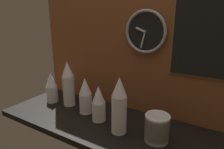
{
  "coord_description": "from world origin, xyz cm",
  "views": [
    {
      "loc": [
        59.16,
        -98.86,
        67.66
      ],
      "look_at": [
        -4.0,
        4.0,
        31.48
      ],
      "focal_mm": 32.0,
      "sensor_mm": 36.0,
      "label": 1
    }
  ],
  "objects_px": {
    "cup_stack_center": "(99,103)",
    "cup_stack_far_left": "(52,87)",
    "wall_clock": "(146,32)",
    "menu_board": "(213,37)",
    "cup_stack_center_left": "(85,96)",
    "bowl_stack_right": "(157,127)",
    "cup_stack_center_right": "(119,105)",
    "cup_stack_left": "(68,84)"
  },
  "relations": [
    {
      "from": "cup_stack_center",
      "to": "cup_stack_far_left",
      "type": "bearing_deg",
      "value": 174.27
    },
    {
      "from": "wall_clock",
      "to": "menu_board",
      "type": "xyz_separation_m",
      "value": [
        0.39,
        0.01,
        -0.01
      ]
    },
    {
      "from": "cup_stack_far_left",
      "to": "wall_clock",
      "type": "xyz_separation_m",
      "value": [
        0.7,
        0.2,
        0.45
      ]
    },
    {
      "from": "wall_clock",
      "to": "cup_stack_center_left",
      "type": "bearing_deg",
      "value": -148.82
    },
    {
      "from": "bowl_stack_right",
      "to": "menu_board",
      "type": "relative_size",
      "value": 0.32
    },
    {
      "from": "menu_board",
      "to": "cup_stack_center_left",
      "type": "bearing_deg",
      "value": -163.55
    },
    {
      "from": "cup_stack_center_right",
      "to": "cup_stack_left",
      "type": "distance_m",
      "value": 0.53
    },
    {
      "from": "cup_stack_center",
      "to": "bowl_stack_right",
      "type": "distance_m",
      "value": 0.41
    },
    {
      "from": "bowl_stack_right",
      "to": "wall_clock",
      "type": "distance_m",
      "value": 0.59
    },
    {
      "from": "cup_stack_center",
      "to": "cup_stack_center_left",
      "type": "bearing_deg",
      "value": 163.8
    },
    {
      "from": "cup_stack_left",
      "to": "bowl_stack_right",
      "type": "distance_m",
      "value": 0.75
    },
    {
      "from": "menu_board",
      "to": "cup_stack_left",
      "type": "bearing_deg",
      "value": -168.81
    },
    {
      "from": "cup_stack_center_left",
      "to": "cup_stack_center",
      "type": "bearing_deg",
      "value": -16.2
    },
    {
      "from": "cup_stack_center_right",
      "to": "cup_stack_left",
      "type": "height_order",
      "value": "same"
    },
    {
      "from": "menu_board",
      "to": "cup_stack_far_left",
      "type": "bearing_deg",
      "value": -169.08
    },
    {
      "from": "cup_stack_left",
      "to": "bowl_stack_right",
      "type": "bearing_deg",
      "value": -6.98
    },
    {
      "from": "cup_stack_center_right",
      "to": "menu_board",
      "type": "xyz_separation_m",
      "value": [
        0.41,
        0.31,
        0.39
      ]
    },
    {
      "from": "cup_stack_center",
      "to": "wall_clock",
      "type": "relative_size",
      "value": 0.86
    },
    {
      "from": "cup_stack_center_left",
      "to": "bowl_stack_right",
      "type": "height_order",
      "value": "cup_stack_center_left"
    },
    {
      "from": "cup_stack_left",
      "to": "bowl_stack_right",
      "type": "height_order",
      "value": "cup_stack_left"
    },
    {
      "from": "cup_stack_left",
      "to": "cup_stack_center_right",
      "type": "bearing_deg",
      "value": -13.81
    },
    {
      "from": "cup_stack_far_left",
      "to": "cup_stack_left",
      "type": "bearing_deg",
      "value": 9.36
    },
    {
      "from": "cup_stack_center",
      "to": "bowl_stack_right",
      "type": "xyz_separation_m",
      "value": [
        0.4,
        -0.01,
        -0.04
      ]
    },
    {
      "from": "cup_stack_far_left",
      "to": "cup_stack_center_left",
      "type": "xyz_separation_m",
      "value": [
        0.35,
        -0.01,
        0.01
      ]
    },
    {
      "from": "cup_stack_center_left",
      "to": "cup_stack_left",
      "type": "relative_size",
      "value": 0.75
    },
    {
      "from": "cup_stack_center_left",
      "to": "menu_board",
      "type": "bearing_deg",
      "value": 16.45
    },
    {
      "from": "cup_stack_far_left",
      "to": "cup_stack_left",
      "type": "xyz_separation_m",
      "value": [
        0.16,
        0.03,
        0.05
      ]
    },
    {
      "from": "bowl_stack_right",
      "to": "menu_board",
      "type": "height_order",
      "value": "menu_board"
    },
    {
      "from": "wall_clock",
      "to": "menu_board",
      "type": "bearing_deg",
      "value": 1.3
    },
    {
      "from": "cup_stack_center_left",
      "to": "menu_board",
      "type": "height_order",
      "value": "menu_board"
    },
    {
      "from": "cup_stack_center_left",
      "to": "cup_stack_left",
      "type": "distance_m",
      "value": 0.2
    },
    {
      "from": "cup_stack_center_left",
      "to": "cup_stack_left",
      "type": "bearing_deg",
      "value": 169.91
    },
    {
      "from": "cup_stack_center_right",
      "to": "wall_clock",
      "type": "xyz_separation_m",
      "value": [
        0.02,
        0.3,
        0.4
      ]
    },
    {
      "from": "cup_stack_center_right",
      "to": "menu_board",
      "type": "distance_m",
      "value": 0.65
    },
    {
      "from": "cup_stack_center_left",
      "to": "wall_clock",
      "type": "distance_m",
      "value": 0.6
    },
    {
      "from": "cup_stack_center_right",
      "to": "bowl_stack_right",
      "type": "height_order",
      "value": "cup_stack_center_right"
    },
    {
      "from": "cup_stack_left",
      "to": "menu_board",
      "type": "distance_m",
      "value": 1.02
    },
    {
      "from": "bowl_stack_right",
      "to": "cup_stack_far_left",
      "type": "bearing_deg",
      "value": 175.91
    },
    {
      "from": "bowl_stack_right",
      "to": "menu_board",
      "type": "xyz_separation_m",
      "value": [
        0.19,
        0.27,
        0.48
      ]
    },
    {
      "from": "bowl_stack_right",
      "to": "menu_board",
      "type": "distance_m",
      "value": 0.59
    },
    {
      "from": "cup_stack_center",
      "to": "cup_stack_left",
      "type": "xyz_separation_m",
      "value": [
        -0.34,
        0.08,
        0.05
      ]
    },
    {
      "from": "cup_stack_center",
      "to": "menu_board",
      "type": "bearing_deg",
      "value": 23.63
    }
  ]
}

